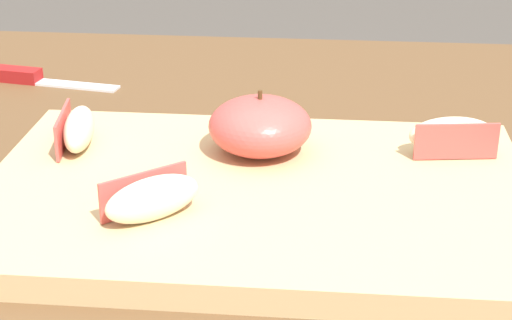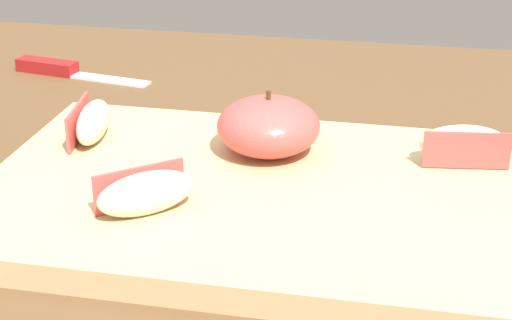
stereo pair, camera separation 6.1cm
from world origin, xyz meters
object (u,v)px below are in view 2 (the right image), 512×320
Objects in this scene: paring_knife at (58,69)px; apple_wedge_right at (146,193)px; apple_half_skin_up at (268,126)px; apple_wedge_middle at (464,144)px; apple_wedge_near_knife at (92,122)px; cutting_board at (256,197)px.

apple_wedge_right is at bearing -57.02° from paring_knife.
apple_wedge_right is (-0.06, -0.12, -0.01)m from apple_half_skin_up.
apple_half_skin_up is at bearing -175.92° from apple_wedge_middle.
apple_half_skin_up is at bearing -37.25° from paring_knife.
paring_knife is (-0.21, 0.33, -0.03)m from apple_wedge_right.
apple_wedge_right is 0.15m from apple_wedge_near_knife.
apple_half_skin_up is 1.20× the size of apple_wedge_right.
apple_wedge_right and apple_wedge_near_knife have the same top height.
apple_half_skin_up is (-0.00, 0.06, 0.03)m from cutting_board.
paring_knife is at bearing 122.98° from apple_wedge_right.
cutting_board is 5.61× the size of apple_wedge_near_knife.
apple_wedge_middle is at bearing 2.67° from apple_wedge_near_knife.
cutting_board is at bearing 42.35° from apple_wedge_right.
cutting_board is 0.17m from apple_wedge_middle.
apple_wedge_middle is at bearing 31.34° from apple_wedge_right.
cutting_board is 0.16m from apple_wedge_near_knife.
paring_knife is (-0.13, 0.21, -0.03)m from apple_wedge_near_knife.
apple_wedge_near_knife is (-0.15, 0.06, 0.03)m from cutting_board.
apple_wedge_middle and apple_wedge_near_knife have the same top height.
paring_knife is at bearing 142.75° from apple_half_skin_up.
cutting_board is at bearing -154.42° from apple_wedge_middle.
apple_wedge_near_knife is at bearing 126.34° from apple_wedge_right.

